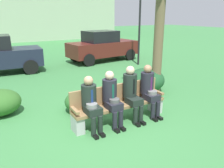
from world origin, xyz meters
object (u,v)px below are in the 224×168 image
shrub_near_bench (146,80)px  parked_car_far (102,46)px  park_bench (119,103)px  seated_man_centerleft (112,96)px  seated_man_centerright (132,91)px  seated_man_leftmost (91,101)px  seated_man_rightmost (149,88)px  street_lamp (140,17)px  shrub_far_lawn (82,101)px

shrub_near_bench → parked_car_far: 5.60m
parked_car_far → shrub_near_bench: bearing=-102.4°
park_bench → seated_man_centerleft: seated_man_centerleft is taller
park_bench → seated_man_centerright: bearing=-23.4°
park_bench → seated_man_leftmost: (-0.82, -0.14, 0.26)m
shrub_near_bench → seated_man_centerleft: bearing=-145.7°
seated_man_rightmost → street_lamp: street_lamp is taller
park_bench → parked_car_far: parked_car_far is taller
seated_man_leftmost → seated_man_centerleft: (0.53, 0.00, 0.02)m
seated_man_leftmost → shrub_near_bench: size_ratio=0.97×
parked_car_far → seated_man_rightmost: bearing=-108.3°
seated_man_centerright → seated_man_rightmost: 0.54m
seated_man_centerright → shrub_near_bench: 2.24m
park_bench → shrub_far_lawn: 1.14m
seated_man_centerleft → seated_man_rightmost: bearing=0.1°
street_lamp → seated_man_centerright: bearing=-128.0°
seated_man_leftmost → seated_man_centerleft: 0.53m
seated_man_rightmost → shrub_near_bench: size_ratio=1.02×
park_bench → parked_car_far: bearing=65.4°
seated_man_leftmost → shrub_near_bench: bearing=28.9°
seated_man_rightmost → shrub_far_lawn: bearing=142.3°
seated_man_centerright → shrub_near_bench: size_ratio=1.05×
seated_man_centerright → seated_man_rightmost: (0.54, -0.01, -0.02)m
park_bench → seated_man_rightmost: size_ratio=1.84×
parked_car_far → shrub_far_lawn: bearing=-122.4°
seated_man_centerleft → shrub_far_lawn: (-0.31, 1.10, -0.44)m
shrub_near_bench → seated_man_rightmost: bearing=-126.1°
seated_man_rightmost → street_lamp: (3.47, 5.13, 1.69)m
street_lamp → shrub_near_bench: bearing=-123.2°
shrub_near_bench → shrub_far_lawn: bearing=-170.8°
shrub_near_bench → shrub_far_lawn: 2.55m
park_bench → seated_man_leftmost: seated_man_leftmost is taller
shrub_far_lawn → park_bench: bearing=-58.3°
shrub_near_bench → parked_car_far: bearing=77.6°
park_bench → seated_man_centerright: seated_man_centerright is taller
seated_man_centerleft → seated_man_centerright: seated_man_centerright is taller
parked_car_far → park_bench: bearing=-114.6°
seated_man_centerright → seated_man_centerleft: bearing=-179.0°
park_bench → street_lamp: (4.29, 5.00, 1.98)m
shrub_far_lawn → parked_car_far: 6.96m
seated_man_leftmost → seated_man_rightmost: bearing=0.2°
park_bench → seated_man_centerleft: size_ratio=1.87×
park_bench → street_lamp: street_lamp is taller
seated_man_leftmost → street_lamp: bearing=45.1°
seated_man_centerleft → street_lamp: size_ratio=0.33×
seated_man_leftmost → seated_man_centerright: size_ratio=0.93×
seated_man_centerright → shrub_far_lawn: seated_man_centerright is taller
shrub_near_bench → shrub_far_lawn: shrub_near_bench is taller
seated_man_centerleft → shrub_far_lawn: size_ratio=1.43×
park_bench → shrub_far_lawn: bearing=121.7°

